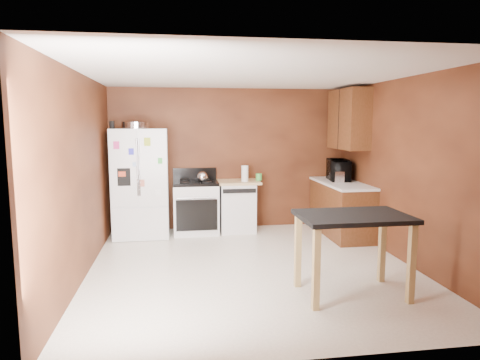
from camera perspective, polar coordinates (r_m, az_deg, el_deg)
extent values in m
plane|color=white|center=(5.76, 1.56, -11.57)|extent=(4.50, 4.50, 0.00)
plane|color=white|center=(5.47, 1.66, 13.99)|extent=(4.50, 4.50, 0.00)
plane|color=brown|center=(7.69, -1.33, 2.84)|extent=(4.20, 0.00, 4.20)
plane|color=brown|center=(3.31, 8.46, -3.69)|extent=(4.20, 0.00, 4.20)
plane|color=brown|center=(5.51, -20.42, 0.44)|extent=(0.00, 4.50, 4.50)
plane|color=brown|center=(6.20, 21.10, 1.16)|extent=(0.00, 4.50, 4.50)
cylinder|color=silver|center=(7.24, -13.76, 7.11)|extent=(0.43, 0.43, 0.11)
cylinder|color=black|center=(7.20, -16.70, 7.06)|extent=(0.08, 0.08, 0.12)
sphere|color=silver|center=(7.19, -5.05, 0.40)|extent=(0.19, 0.19, 0.19)
cylinder|color=white|center=(7.35, 0.65, 0.87)|extent=(0.15, 0.15, 0.27)
cylinder|color=green|center=(7.51, 2.52, 0.41)|extent=(0.14, 0.14, 0.12)
cube|color=silver|center=(7.43, 12.99, 0.48)|extent=(0.20, 0.28, 0.19)
imported|color=black|center=(7.64, 13.00, 1.21)|extent=(0.49, 0.65, 0.33)
cube|color=white|center=(7.32, -13.07, -0.36)|extent=(0.90, 0.75, 1.80)
cube|color=white|center=(6.93, -15.25, 1.45)|extent=(0.43, 0.02, 1.20)
cube|color=white|center=(6.89, -11.53, 1.54)|extent=(0.43, 0.02, 1.20)
cube|color=white|center=(7.06, -13.17, -5.79)|extent=(0.88, 0.02, 0.54)
cube|color=black|center=(6.94, -15.22, 0.38)|extent=(0.20, 0.01, 0.28)
cylinder|color=silver|center=(6.88, -13.54, 1.64)|extent=(0.02, 0.02, 0.90)
cylinder|color=silver|center=(6.88, -13.29, 1.64)|extent=(0.02, 0.02, 0.90)
cube|color=#E1348A|center=(6.89, -16.17, 4.47)|extent=(0.09, 0.00, 0.12)
cube|color=#3735E2|center=(6.87, -14.31, 3.69)|extent=(0.08, 0.00, 0.10)
cube|color=#B9D42C|center=(6.84, -12.26, 5.00)|extent=(0.10, 0.00, 0.13)
cube|color=#48C949|center=(6.85, -10.60, 2.53)|extent=(0.07, 0.00, 0.09)
cube|color=#D74423|center=(6.92, -15.45, 0.77)|extent=(0.11, 0.00, 0.08)
cube|color=#CC725A|center=(6.90, -12.94, -0.41)|extent=(0.08, 0.00, 0.11)
cube|color=white|center=(6.91, -10.83, -1.61)|extent=(0.09, 0.00, 0.10)
cube|color=#A5C8F8|center=(6.88, -13.84, 2.04)|extent=(0.07, 0.00, 0.07)
cube|color=white|center=(7.43, -5.91, -3.80)|extent=(0.76, 0.65, 0.85)
cube|color=black|center=(7.36, -5.96, -0.36)|extent=(0.76, 0.65, 0.05)
cube|color=black|center=(7.63, -6.07, 0.87)|extent=(0.76, 0.06, 0.20)
cube|color=black|center=(7.11, -5.78, -4.69)|extent=(0.68, 0.02, 0.52)
cylinder|color=silver|center=(7.05, -5.81, -2.40)|extent=(0.62, 0.02, 0.02)
cylinder|color=black|center=(7.51, -7.39, 0.01)|extent=(0.17, 0.17, 0.02)
cylinder|color=black|center=(7.52, -4.65, 0.06)|extent=(0.17, 0.17, 0.02)
cylinder|color=black|center=(7.19, -7.34, -0.33)|extent=(0.17, 0.17, 0.02)
cylinder|color=black|center=(7.20, -4.47, -0.27)|extent=(0.17, 0.17, 0.02)
cube|color=white|center=(7.52, -0.42, -3.62)|extent=(0.60, 0.60, 0.85)
cube|color=black|center=(7.16, -0.07, -1.47)|extent=(0.56, 0.02, 0.07)
cube|color=tan|center=(7.45, -0.42, -0.26)|extent=(0.78, 0.62, 0.04)
cube|color=brown|center=(7.49, 13.31, -3.85)|extent=(0.60, 1.55, 0.86)
cube|color=white|center=(7.41, 13.42, -0.43)|extent=(0.63, 1.58, 0.04)
cube|color=brown|center=(7.48, 14.29, 7.84)|extent=(0.35, 1.05, 1.00)
cube|color=black|center=(7.41, 13.01, 7.88)|extent=(0.01, 0.01, 1.00)
cube|color=black|center=(4.82, 14.88, -4.72)|extent=(1.19, 0.80, 0.05)
cube|color=tan|center=(5.05, 7.73, -9.38)|extent=(0.07, 0.07, 0.85)
cube|color=tan|center=(5.43, 18.42, -8.48)|extent=(0.07, 0.07, 0.85)
cube|color=tan|center=(4.47, 10.12, -11.71)|extent=(0.07, 0.07, 0.85)
cube|color=tan|center=(4.90, 21.90, -10.42)|extent=(0.07, 0.07, 0.85)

